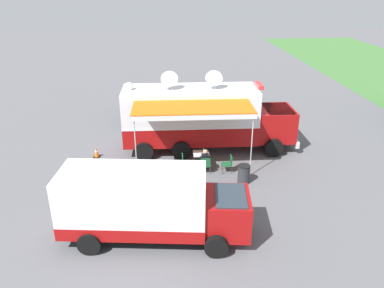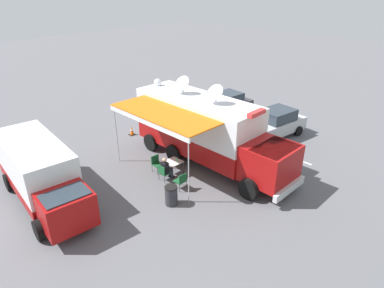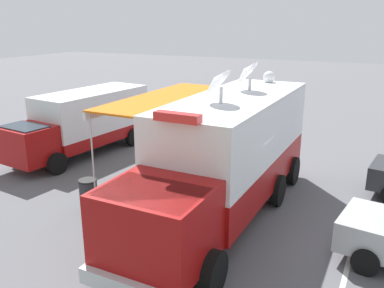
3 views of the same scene
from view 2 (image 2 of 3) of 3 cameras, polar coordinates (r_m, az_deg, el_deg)
ground_plane at (r=19.14m, az=0.83°, el=-2.20°), size 100.00×100.00×0.00m
lot_stripe at (r=20.39m, az=13.58°, el=-1.11°), size 0.25×4.80×0.01m
command_truck at (r=17.81m, az=2.53°, el=2.50°), size 5.01×9.55×4.53m
folding_table at (r=17.22m, az=-3.17°, el=-3.11°), size 0.82×0.82×0.73m
water_bottle at (r=17.13m, az=-2.54°, el=-2.64°), size 0.07×0.07×0.22m
folding_chair_at_table at (r=16.75m, az=-4.84°, el=-4.69°), size 0.49×0.49×0.87m
folding_chair_beside_table at (r=17.63m, az=-5.99°, el=-3.08°), size 0.49×0.49×0.87m
folding_chair_spare_by_truck at (r=16.05m, az=-1.84°, el=-6.08°), size 0.50×0.50×0.87m
seated_responder at (r=16.79m, az=-4.37°, el=-4.05°), size 0.67×0.56×1.25m
trash_bin at (r=15.11m, az=-3.52°, el=-8.64°), size 0.57×0.57×0.91m
traffic_cone at (r=22.12m, az=-10.10°, el=2.21°), size 0.36×0.36×0.58m
support_truck at (r=16.25m, az=-24.12°, el=-4.57°), size 2.99×7.00×2.70m
car_behind_truck at (r=22.01m, az=13.84°, el=3.42°), size 4.43×2.51×1.76m
car_far_corner at (r=24.66m, az=5.58°, el=6.50°), size 4.40×2.43×1.76m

